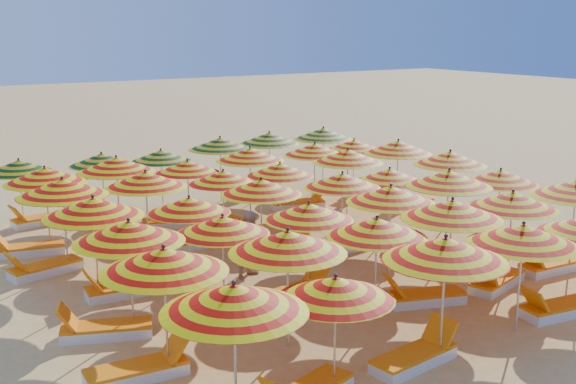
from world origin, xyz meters
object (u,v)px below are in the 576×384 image
object	(u,v)px
umbrella_14	(309,212)
lounger_13	(44,268)
lounger_8	(295,293)
lounger_19	(299,204)
umbrella_9	(452,210)
lounger_20	(363,191)
umbrella_6	(164,260)
umbrella_16	(449,179)
lounger_7	(104,329)
lounger_5	(496,282)
umbrella_32	(188,167)
umbrella_20	(261,187)
umbrella_10	(513,200)
lounger_22	(256,193)
umbrella_19	(189,205)
umbrella_39	(220,144)
umbrella_34	(315,149)
umbrella_37	(102,160)
umbrella_11	(576,188)
lounger_18	(173,222)
umbrella_23	(450,158)
umbrella_26	(223,177)
umbrella_15	(391,194)
umbrella_7	(288,242)
umbrella_0	(234,299)
umbrella_35	(354,145)
umbrella_18	(93,207)
lounger_6	(550,266)
lounger_3	(139,370)
lounger_10	(281,250)
umbrella_40	(269,138)
lounger_9	(123,289)
umbrella_13	(223,225)
beachgoer_b	(252,244)
umbrella_2	(445,250)
umbrella_31	(116,165)
umbrella_17	(500,177)
umbrella_36	(19,167)
lounger_12	(368,235)
umbrella_29	(398,147)
lounger_16	(408,203)
lounger_15	(211,239)
lounger_4	(423,297)
umbrella_3	(523,235)
umbrella_38	(161,156)
umbrella_24	(63,188)
lounger_14	(170,247)
umbrella_27	(280,170)
umbrella_33	(250,154)
lounger_1	(415,357)
umbrella_25	(146,180)
umbrella_28	(348,156)

from	to	relation	value
umbrella_14	lounger_13	xyz separation A→B (m)	(-4.72, 4.33, -1.69)
lounger_8	lounger_19	bearing A→B (deg)	46.52
umbrella_9	lounger_20	world-z (taller)	umbrella_9
umbrella_6	umbrella_16	xyz separation A→B (m)	(8.54, 2.11, 0.03)
lounger_7	lounger_5	bearing A→B (deg)	-173.24
umbrella_32	lounger_20	xyz separation A→B (m)	(6.75, 0.28, -1.61)
lounger_5	umbrella_20	bearing A→B (deg)	-69.23
umbrella_10	lounger_22	xyz separation A→B (m)	(-0.78, 10.42, -1.78)
umbrella_19	umbrella_39	size ratio (longest dim) A/B	0.99
umbrella_10	umbrella_34	distance (m)	8.16
lounger_7	umbrella_37	bearing A→B (deg)	-87.16
umbrella_11	umbrella_16	bearing A→B (deg)	129.76
lounger_5	lounger_18	size ratio (longest dim) A/B	1.00
umbrella_23	umbrella_26	size ratio (longest dim) A/B	1.02
umbrella_15	umbrella_7	bearing A→B (deg)	-153.28
umbrella_0	umbrella_15	xyz separation A→B (m)	(6.28, 4.01, -0.06)
umbrella_23	umbrella_35	size ratio (longest dim) A/B	1.06
umbrella_18	lounger_6	xyz separation A→B (m)	(9.77, -4.15, -1.89)
lounger_3	lounger_10	xyz separation A→B (m)	(5.50, 4.34, 0.00)
umbrella_35	umbrella_40	bearing A→B (deg)	137.78
lounger_6	lounger_9	distance (m)	10.08
umbrella_13	beachgoer_b	xyz separation A→B (m)	(1.48, 1.45, -1.02)
umbrella_2	umbrella_39	bearing A→B (deg)	80.53
umbrella_34	lounger_8	size ratio (longest dim) A/B	1.34
umbrella_31	umbrella_17	bearing A→B (deg)	-36.68
umbrella_17	lounger_6	world-z (taller)	umbrella_17
umbrella_36	lounger_18	xyz separation A→B (m)	(3.76, -2.22, -1.69)
umbrella_37	lounger_12	size ratio (longest dim) A/B	1.31
lounger_13	umbrella_29	bearing A→B (deg)	168.92
umbrella_6	lounger_16	xyz separation A→B (m)	(11.13, 6.48, -1.87)
lounger_15	lounger_4	bearing A→B (deg)	-75.88
umbrella_16	lounger_5	xyz separation A→B (m)	(-0.64, -2.27, -1.90)
umbrella_0	lounger_10	distance (m)	8.34
umbrella_3	umbrella_38	distance (m)	12.65
umbrella_37	lounger_20	bearing A→B (deg)	-11.99
umbrella_23	umbrella_24	size ratio (longest dim) A/B	0.90
umbrella_24	lounger_14	world-z (taller)	umbrella_24
umbrella_14	umbrella_32	world-z (taller)	umbrella_14
umbrella_10	umbrella_37	size ratio (longest dim) A/B	1.12
umbrella_27	umbrella_39	world-z (taller)	umbrella_39
umbrella_7	umbrella_14	bearing A→B (deg)	48.44
umbrella_33	lounger_14	bearing A→B (deg)	-150.62
umbrella_11	lounger_15	distance (m)	9.39
umbrella_29	lounger_13	distance (m)	11.33
umbrella_0	lounger_1	bearing A→B (deg)	1.43
umbrella_7	umbrella_25	distance (m)	6.65
umbrella_28	lounger_5	world-z (taller)	umbrella_28
umbrella_17	umbrella_26	size ratio (longest dim) A/B	1.11
lounger_1	lounger_13	xyz separation A→B (m)	(-4.32, 8.29, 0.00)
umbrella_2	umbrella_35	distance (m)	12.40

